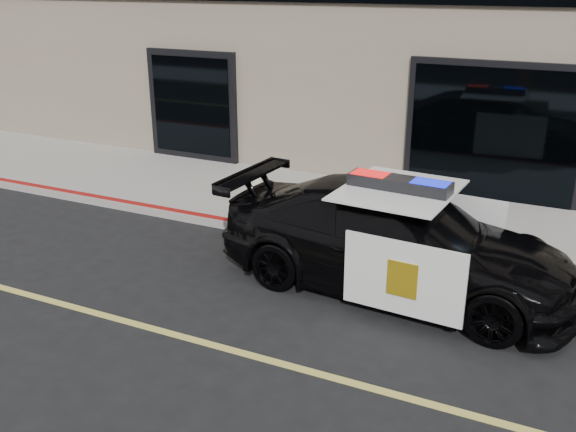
% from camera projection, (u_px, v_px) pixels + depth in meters
% --- Properties ---
extents(ground, '(120.00, 120.00, 0.00)m').
position_uv_depth(ground, '(470.00, 415.00, 6.81)').
color(ground, black).
rests_on(ground, ground).
extents(sidewalk_n, '(60.00, 3.50, 0.15)m').
position_uv_depth(sidewalk_n, '(528.00, 238.00, 11.21)').
color(sidewalk_n, gray).
rests_on(sidewalk_n, ground).
extents(police_car, '(2.86, 5.55, 1.72)m').
position_uv_depth(police_car, '(396.00, 240.00, 9.32)').
color(police_car, black).
rests_on(police_car, ground).
extents(fire_hydrant, '(0.32, 0.45, 0.72)m').
position_uv_depth(fire_hydrant, '(258.00, 195.00, 12.09)').
color(fire_hydrant, beige).
rests_on(fire_hydrant, sidewalk_n).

